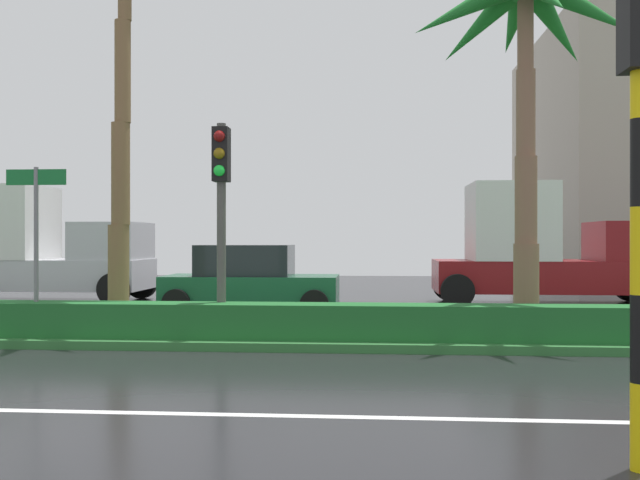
{
  "coord_description": "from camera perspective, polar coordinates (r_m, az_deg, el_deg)",
  "views": [
    {
      "loc": [
        5.21,
        -5.2,
        1.86
      ],
      "look_at": [
        3.95,
        11.31,
        1.84
      ],
      "focal_mm": 38.75,
      "sensor_mm": 36.0,
      "label": 1
    }
  ],
  "objects": [
    {
      "name": "ground_plane",
      "position": [
        15.25,
        -15.77,
        -7.14
      ],
      "size": [
        90.0,
        42.0,
        0.1
      ],
      "primitive_type": "cube",
      "color": "black"
    },
    {
      "name": "median_strip",
      "position": [
        14.31,
        -17.16,
        -7.11
      ],
      "size": [
        85.5,
        4.0,
        0.15
      ],
      "primitive_type": "cube",
      "color": "#2D6B33",
      "rests_on": "ground_plane"
    },
    {
      "name": "car_in_traffic_second",
      "position": [
        17.3,
        -5.83,
        -3.37
      ],
      "size": [
        4.3,
        2.02,
        1.72
      ],
      "color": "#195133",
      "rests_on": "ground_plane"
    },
    {
      "name": "street_name_sign",
      "position": [
        13.31,
        -22.39,
        0.99
      ],
      "size": [
        1.1,
        0.08,
        3.0
      ],
      "color": "slate",
      "rests_on": "median_strip"
    },
    {
      "name": "box_truck_lead",
      "position": [
        22.42,
        -22.2,
        -0.75
      ],
      "size": [
        6.4,
        2.64,
        3.46
      ],
      "color": "silver",
      "rests_on": "ground_plane"
    },
    {
      "name": "traffic_signal_median_right",
      "position": [
        12.33,
        -8.17,
        4.14
      ],
      "size": [
        0.28,
        0.43,
        3.76
      ],
      "color": "#4C4C47",
      "rests_on": "median_strip"
    },
    {
      "name": "median_hedge",
      "position": [
        12.98,
        -19.45,
        -6.18
      ],
      "size": [
        76.5,
        0.7,
        0.6
      ],
      "color": "#1E6028",
      "rests_on": "median_strip"
    },
    {
      "name": "box_truck_following",
      "position": [
        20.73,
        18.1,
        -0.81
      ],
      "size": [
        6.4,
        2.64,
        3.46
      ],
      "color": "maroon",
      "rests_on": "ground_plane"
    },
    {
      "name": "palm_tree_centre",
      "position": [
        14.08,
        16.64,
        16.49
      ],
      "size": [
        4.3,
        4.31,
        7.07
      ],
      "color": "brown",
      "rests_on": "median_strip"
    },
    {
      "name": "traffic_signal_foreground",
      "position": [
        6.21,
        24.9,
        9.79
      ],
      "size": [
        0.28,
        0.43,
        4.24
      ],
      "rotation": [
        0.0,
        0.0,
        3.14
      ],
      "color": "yellow",
      "rests_on": "ground_plane"
    }
  ]
}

